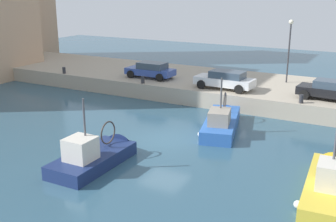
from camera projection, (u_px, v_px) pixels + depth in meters
water_surface at (164, 140)px, 23.69m from camera, size 80.00×80.00×0.00m
quay_wall at (234, 88)px, 33.19m from camera, size 9.00×56.00×1.20m
fishing_boat_navy at (98, 160)px, 20.56m from camera, size 5.54×2.33×4.43m
fishing_boat_yellow at (330, 188)px, 17.78m from camera, size 6.77×2.33×3.96m
fishing_boat_blue at (222, 126)px, 25.66m from camera, size 6.84×3.34×4.19m
parked_car_white at (225, 80)px, 30.27m from camera, size 2.01×4.39×1.35m
parked_car_blue at (151, 70)px, 33.97m from camera, size 1.88×4.02×1.30m
parked_car_black at (329, 90)px, 27.38m from camera, size 2.07×3.99×1.31m
mooring_bollard_south at (301, 99)px, 26.70m from camera, size 0.28×0.28×0.55m
mooring_bollard_mid at (143, 80)px, 32.20m from camera, size 0.28×0.28×0.55m
mooring_bollard_north at (64, 70)px, 35.86m from camera, size 0.28×0.28×0.55m
quay_streetlamp at (290, 41)px, 31.65m from camera, size 0.36×0.36×4.83m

